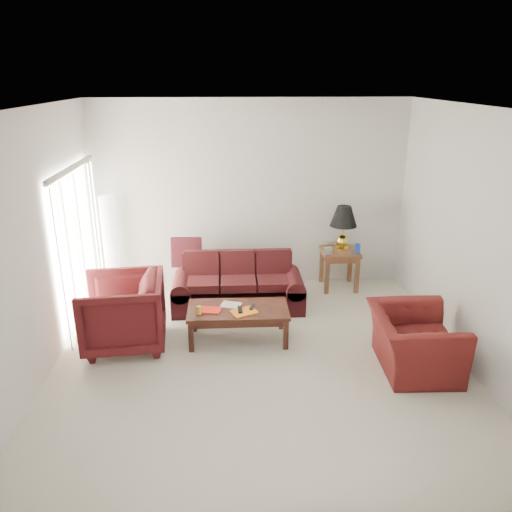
% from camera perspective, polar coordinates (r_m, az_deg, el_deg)
% --- Properties ---
extents(floor, '(5.00, 5.00, 0.00)m').
position_cam_1_polar(floor, '(6.32, 0.44, -11.66)').
color(floor, beige).
rests_on(floor, ground).
extents(blinds, '(0.10, 2.00, 2.16)m').
position_cam_1_polar(blinds, '(7.33, -19.46, 1.06)').
color(blinds, silver).
rests_on(blinds, ground).
extents(sofa, '(2.02, 1.03, 0.79)m').
position_cam_1_polar(sofa, '(7.44, -2.06, -3.10)').
color(sofa, black).
rests_on(sofa, ground).
extents(throw_pillow, '(0.48, 0.25, 0.49)m').
position_cam_1_polar(throw_pillow, '(7.93, -7.95, 0.43)').
color(throw_pillow, black).
rests_on(throw_pillow, sofa).
extents(end_table, '(0.59, 0.59, 0.64)m').
position_cam_1_polar(end_table, '(8.28, 9.45, -1.47)').
color(end_table, '#4E301A').
rests_on(end_table, ground).
extents(table_lamp, '(0.48, 0.48, 0.72)m').
position_cam_1_polar(table_lamp, '(8.12, 9.91, 3.16)').
color(table_lamp, gold).
rests_on(table_lamp, end_table).
extents(clock, '(0.13, 0.08, 0.13)m').
position_cam_1_polar(clock, '(7.93, 8.24, 0.59)').
color(clock, silver).
rests_on(clock, end_table).
extents(blue_canister, '(0.12, 0.12, 0.14)m').
position_cam_1_polar(blue_canister, '(8.10, 11.53, 0.87)').
color(blue_canister, '#183E9D').
rests_on(blue_canister, end_table).
extents(picture_frame, '(0.20, 0.22, 0.06)m').
position_cam_1_polar(picture_frame, '(8.34, 8.46, 1.72)').
color(picture_frame, silver).
rests_on(picture_frame, end_table).
extents(floor_lamp, '(0.33, 0.33, 1.61)m').
position_cam_1_polar(floor_lamp, '(8.13, -16.30, 1.19)').
color(floor_lamp, silver).
rests_on(floor_lamp, ground).
extents(armchair_left, '(1.11, 1.09, 0.93)m').
position_cam_1_polar(armchair_left, '(6.62, -14.94, -6.23)').
color(armchair_left, '#3B0D0F').
rests_on(armchair_left, ground).
extents(armchair_right, '(0.99, 1.12, 0.71)m').
position_cam_1_polar(armchair_right, '(6.25, 17.60, -9.31)').
color(armchair_right, '#481110').
rests_on(armchair_right, ground).
extents(coffee_table, '(1.40, 0.85, 0.46)m').
position_cam_1_polar(coffee_table, '(6.63, -2.05, -7.77)').
color(coffee_table, black).
rests_on(coffee_table, ground).
extents(magazine_red, '(0.31, 0.26, 0.02)m').
position_cam_1_polar(magazine_red, '(6.48, -5.23, -6.17)').
color(magazine_red, red).
rests_on(magazine_red, coffee_table).
extents(magazine_white, '(0.30, 0.26, 0.01)m').
position_cam_1_polar(magazine_white, '(6.60, -2.87, -5.60)').
color(magazine_white, silver).
rests_on(magazine_white, coffee_table).
extents(magazine_orange, '(0.38, 0.34, 0.02)m').
position_cam_1_polar(magazine_orange, '(6.41, -1.37, -6.40)').
color(magazine_orange, orange).
rests_on(magazine_orange, coffee_table).
extents(remote_a, '(0.06, 0.19, 0.02)m').
position_cam_1_polar(remote_a, '(6.43, -1.85, -6.13)').
color(remote_a, black).
rests_on(remote_a, coffee_table).
extents(remote_b, '(0.08, 0.16, 0.02)m').
position_cam_1_polar(remote_b, '(6.50, -0.45, -5.81)').
color(remote_b, black).
rests_on(remote_b, coffee_table).
extents(yellow_glass, '(0.08, 0.08, 0.11)m').
position_cam_1_polar(yellow_glass, '(6.39, -6.52, -6.18)').
color(yellow_glass, yellow).
rests_on(yellow_glass, coffee_table).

